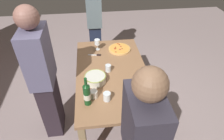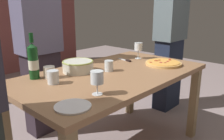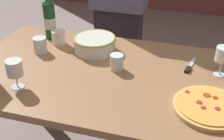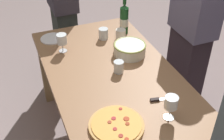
# 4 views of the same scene
# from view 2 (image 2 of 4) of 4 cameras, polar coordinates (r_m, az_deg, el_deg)

# --- Properties ---
(dining_table) EXTENTS (1.60, 0.90, 0.75)m
(dining_table) POSITION_cam_2_polar(r_m,az_deg,el_deg) (1.94, -0.00, -3.22)
(dining_table) COLOR #966A47
(dining_table) RESTS_ON ground
(pizza) EXTENTS (0.33, 0.33, 0.03)m
(pizza) POSITION_cam_2_polar(r_m,az_deg,el_deg) (2.21, 12.35, 1.61)
(pizza) COLOR #DFAB61
(pizza) RESTS_ON dining_table
(serving_bowl) EXTENTS (0.25, 0.25, 0.09)m
(serving_bowl) POSITION_cam_2_polar(r_m,az_deg,el_deg) (1.94, -8.24, 1.03)
(serving_bowl) COLOR silver
(serving_bowl) RESTS_ON dining_table
(wine_bottle) EXTENTS (0.07, 0.07, 0.34)m
(wine_bottle) POSITION_cam_2_polar(r_m,az_deg,el_deg) (1.82, -18.54, 2.09)
(wine_bottle) COLOR #14451C
(wine_bottle) RESTS_ON dining_table
(wine_glass_near_pizza) EXTENTS (0.08, 0.08, 0.15)m
(wine_glass_near_pizza) POSITION_cam_2_polar(r_m,az_deg,el_deg) (1.43, -3.64, -2.09)
(wine_glass_near_pizza) COLOR white
(wine_glass_near_pizza) RESTS_ON dining_table
(wine_glass_by_bottle) EXTENTS (0.08, 0.08, 0.16)m
(wine_glass_by_bottle) POSITION_cam_2_polar(r_m,az_deg,el_deg) (2.40, 6.42, 5.48)
(wine_glass_by_bottle) COLOR white
(wine_glass_by_bottle) RESTS_ON dining_table
(cup_amber) EXTENTS (0.09, 0.09, 0.09)m
(cup_amber) POSITION_cam_2_polar(r_m,az_deg,el_deg) (1.83, -14.95, -0.51)
(cup_amber) COLOR silver
(cup_amber) RESTS_ON dining_table
(cup_ceramic) EXTENTS (0.07, 0.07, 0.09)m
(cup_ceramic) POSITION_cam_2_polar(r_m,az_deg,el_deg) (1.94, -0.75, 1.02)
(cup_ceramic) COLOR white
(cup_ceramic) RESTS_ON dining_table
(cup_spare) EXTENTS (0.08, 0.08, 0.09)m
(cup_spare) POSITION_cam_2_polar(r_m,az_deg,el_deg) (1.69, -14.09, -1.68)
(cup_spare) COLOR white
(cup_spare) RESTS_ON dining_table
(side_plate) EXTENTS (0.20, 0.20, 0.01)m
(side_plate) POSITION_cam_2_polar(r_m,az_deg,el_deg) (1.30, -9.49, -8.70)
(side_plate) COLOR white
(side_plate) RESTS_ON dining_table
(pizza_knife) EXTENTS (0.06, 0.19, 0.02)m
(pizza_knife) POSITION_cam_2_polar(r_m,az_deg,el_deg) (2.31, 3.41, 2.41)
(pizza_knife) COLOR silver
(pizza_knife) RESTS_ON dining_table
(person_host) EXTENTS (0.40, 0.24, 1.69)m
(person_host) POSITION_cam_2_polar(r_m,az_deg,el_deg) (2.39, -17.17, 4.80)
(person_host) COLOR #2C222A
(person_host) RESTS_ON ground
(person_guest_right) EXTENTS (0.41, 0.24, 1.77)m
(person_guest_right) POSITION_cam_2_polar(r_m,az_deg,el_deg) (2.94, 13.93, 7.80)
(person_guest_right) COLOR #1E273D
(person_guest_right) RESTS_ON ground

